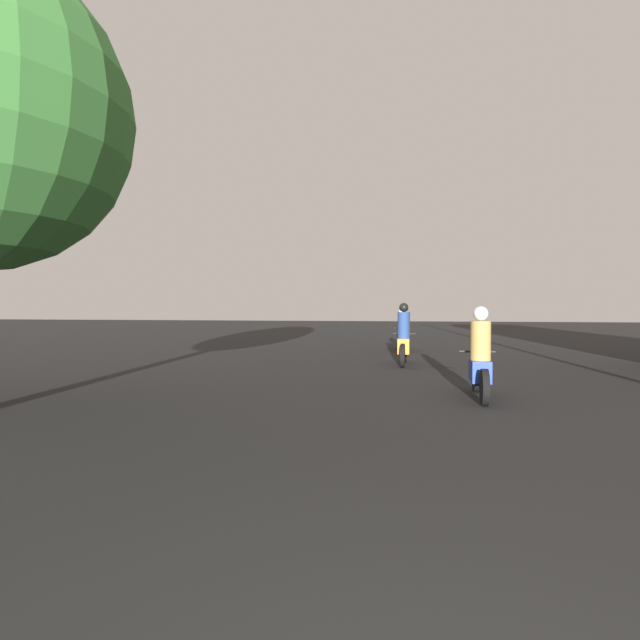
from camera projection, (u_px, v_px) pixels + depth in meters
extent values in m
cylinder|color=black|center=(476.00, 376.00, 8.81)|extent=(0.10, 0.56, 0.56)
cylinder|color=black|center=(485.00, 387.00, 7.55)|extent=(0.10, 0.56, 0.56)
cube|color=#1E389E|center=(480.00, 370.00, 8.18)|extent=(0.30, 0.70, 0.35)
cylinder|color=black|center=(477.00, 352.00, 8.58)|extent=(0.60, 0.04, 0.04)
cylinder|color=#B28E47|center=(481.00, 341.00, 8.10)|extent=(0.32, 0.32, 0.64)
sphere|color=silver|center=(481.00, 314.00, 8.09)|extent=(0.24, 0.24, 0.24)
cylinder|color=black|center=(405.00, 351.00, 13.74)|extent=(0.10, 0.60, 0.60)
cylinder|color=black|center=(403.00, 356.00, 12.48)|extent=(0.10, 0.60, 0.60)
cube|color=orange|center=(404.00, 346.00, 13.10)|extent=(0.30, 0.71, 0.39)
cylinder|color=black|center=(404.00, 334.00, 13.51)|extent=(0.60, 0.04, 0.04)
cylinder|color=navy|center=(404.00, 325.00, 13.02)|extent=(0.32, 0.32, 0.69)
sphere|color=black|center=(404.00, 308.00, 13.01)|extent=(0.24, 0.24, 0.24)
cylinder|color=black|center=(403.00, 340.00, 18.47)|extent=(0.10, 0.61, 0.61)
cylinder|color=black|center=(401.00, 343.00, 17.07)|extent=(0.10, 0.61, 0.61)
cube|color=black|center=(402.00, 337.00, 17.76)|extent=(0.30, 0.87, 0.36)
cylinder|color=black|center=(403.00, 328.00, 18.21)|extent=(0.60, 0.04, 0.04)
cylinder|color=maroon|center=(402.00, 324.00, 17.67)|extent=(0.32, 0.32, 0.58)
sphere|color=silver|center=(402.00, 312.00, 17.66)|extent=(0.24, 0.24, 0.24)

